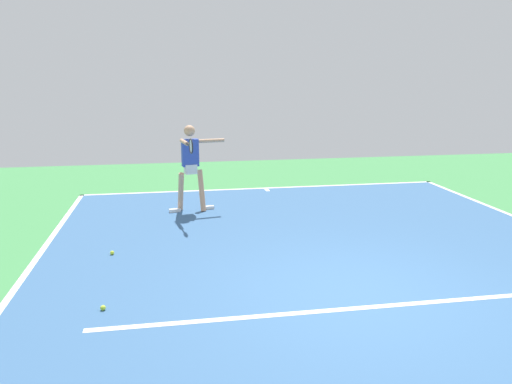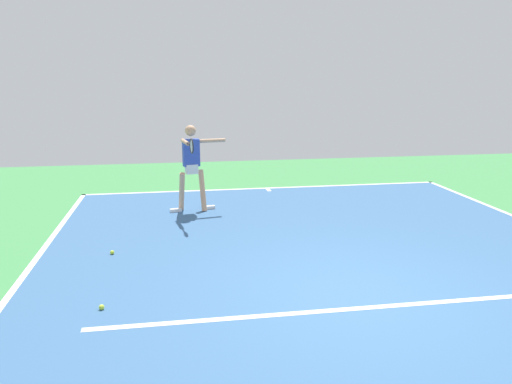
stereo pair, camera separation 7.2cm
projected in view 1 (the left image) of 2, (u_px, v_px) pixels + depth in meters
ground_plane at (361, 296)px, 6.47m from camera, size 21.67×21.67×0.00m
court_surface at (361, 296)px, 6.47m from camera, size 9.12×13.15×0.00m
court_line_baseline_near at (265, 188)px, 12.73m from camera, size 9.12×0.10×0.01m
court_line_service at (371, 307)px, 6.15m from camera, size 6.84×0.10×0.01m
court_line_centre_mark at (267, 190)px, 12.53m from camera, size 0.10×0.30×0.01m
tennis_player at (191, 162)px, 10.33m from camera, size 1.21×1.31×1.83m
tennis_ball_near_service_line at (103, 308)px, 6.07m from camera, size 0.07×0.07×0.07m
tennis_ball_by_sideline at (112, 253)px, 7.96m from camera, size 0.07×0.07×0.07m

